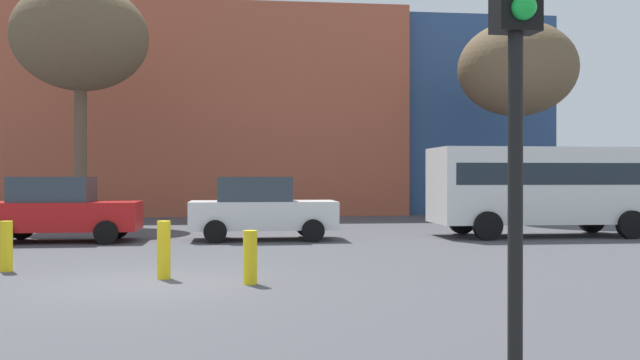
# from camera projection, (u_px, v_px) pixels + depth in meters

# --- Properties ---
(ground_plane) EXTENTS (200.00, 200.00, 0.00)m
(ground_plane) POSITION_uv_depth(u_px,v_px,m) (147.00, 283.00, 12.15)
(ground_plane) COLOR #47474C
(building_backdrop) EXTENTS (37.14, 11.91, 11.93)m
(building_backdrop) POSITION_uv_depth(u_px,v_px,m) (181.00, 118.00, 37.72)
(building_backdrop) COLOR #B2563D
(building_backdrop) RESTS_ON ground_plane
(parked_car_1) EXTENTS (4.23, 2.08, 1.83)m
(parked_car_1) POSITION_uv_depth(u_px,v_px,m) (60.00, 209.00, 19.82)
(parked_car_1) COLOR red
(parked_car_1) RESTS_ON ground_plane
(parked_car_2) EXTENTS (4.23, 2.07, 1.83)m
(parked_car_2) POSITION_uv_depth(u_px,v_px,m) (261.00, 208.00, 20.49)
(parked_car_2) COLOR white
(parked_car_2) RESTS_ON ground_plane
(white_bus) EXTENTS (6.80, 2.62, 2.72)m
(white_bus) POSITION_uv_depth(u_px,v_px,m) (543.00, 184.00, 21.70)
(white_bus) COLOR white
(white_bus) RESTS_ON ground_plane
(traffic_light_near_right) EXTENTS (0.38, 0.37, 3.89)m
(traffic_light_near_right) POSITION_uv_depth(u_px,v_px,m) (517.00, 48.00, 5.61)
(traffic_light_near_right) COLOR black
(traffic_light_near_right) RESTS_ON ground_plane
(bare_tree_0) EXTENTS (4.92, 4.92, 8.30)m
(bare_tree_0) POSITION_uv_depth(u_px,v_px,m) (517.00, 70.00, 29.30)
(bare_tree_0) COLOR brown
(bare_tree_0) RESTS_ON ground_plane
(bare_tree_1) EXTENTS (4.93, 4.93, 8.96)m
(bare_tree_1) POSITION_uv_depth(u_px,v_px,m) (80.00, 38.00, 25.91)
(bare_tree_1) COLOR brown
(bare_tree_1) RESTS_ON ground_plane
(bollard_yellow_0) EXTENTS (0.24, 0.24, 0.92)m
(bollard_yellow_0) POSITION_uv_depth(u_px,v_px,m) (250.00, 257.00, 12.02)
(bollard_yellow_0) COLOR yellow
(bollard_yellow_0) RESTS_ON ground_plane
(bollard_yellow_1) EXTENTS (0.24, 0.24, 1.04)m
(bollard_yellow_1) POSITION_uv_depth(u_px,v_px,m) (164.00, 250.00, 12.66)
(bollard_yellow_1) COLOR yellow
(bollard_yellow_1) RESTS_ON ground_plane
(bollard_yellow_2) EXTENTS (0.24, 0.24, 0.98)m
(bollard_yellow_2) POSITION_uv_depth(u_px,v_px,m) (6.00, 246.00, 13.63)
(bollard_yellow_2) COLOR yellow
(bollard_yellow_2) RESTS_ON ground_plane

